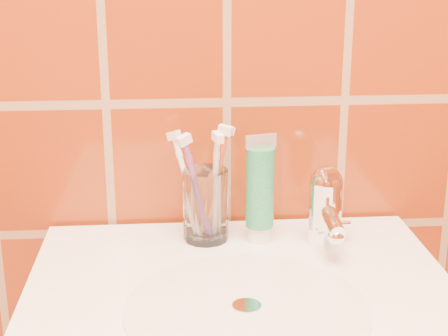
{
  "coord_description": "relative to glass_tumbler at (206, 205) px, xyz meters",
  "views": [
    {
      "loc": [
        -0.09,
        0.18,
        1.27
      ],
      "look_at": [
        -0.01,
        1.08,
        0.97
      ],
      "focal_mm": 55.0,
      "sensor_mm": 36.0,
      "label": 1
    }
  ],
  "objects": [
    {
      "name": "toothbrush_0",
      "position": [
        0.01,
        -0.01,
        0.03
      ],
      "size": [
        0.05,
        0.08,
        0.18
      ],
      "primitive_type": null,
      "rotation": [
        0.16,
        0.0,
        0.33
      ],
      "color": "silver",
      "rests_on": "glass_tumbler"
    },
    {
      "name": "toothbrush_1",
      "position": [
        0.01,
        0.02,
        0.03
      ],
      "size": [
        0.11,
        0.1,
        0.18
      ],
      "primitive_type": null,
      "rotation": [
        0.28,
        0.0,
        2.08
      ],
      "color": "orange",
      "rests_on": "glass_tumbler"
    },
    {
      "name": "toothbrush_2",
      "position": [
        -0.01,
        -0.02,
        0.03
      ],
      "size": [
        0.11,
        0.11,
        0.19
      ],
      "primitive_type": null,
      "rotation": [
        0.27,
        0.0,
        -0.95
      ],
      "color": "#79408A",
      "rests_on": "glass_tumbler"
    },
    {
      "name": "toothbrush_3",
      "position": [
        -0.03,
        0.01,
        0.03
      ],
      "size": [
        0.13,
        0.13,
        0.18
      ],
      "primitive_type": null,
      "rotation": [
        0.35,
        0.0,
        -2.35
      ],
      "color": "white",
      "rests_on": "glass_tumbler"
    },
    {
      "name": "glass_tumbler",
      "position": [
        0.0,
        0.0,
        0.0
      ],
      "size": [
        0.08,
        0.08,
        0.11
      ],
      "primitive_type": "cylinder",
      "rotation": [
        0.0,
        0.0,
        -0.16
      ],
      "color": "white",
      "rests_on": "pedestal_sink"
    },
    {
      "name": "faucet",
      "position": [
        0.17,
        -0.03,
        0.01
      ],
      "size": [
        0.05,
        0.11,
        0.12
      ],
      "color": "white",
      "rests_on": "pedestal_sink"
    },
    {
      "name": "toothpaste_tube",
      "position": [
        0.08,
        -0.01,
        0.02
      ],
      "size": [
        0.05,
        0.04,
        0.16
      ],
      "rotation": [
        0.0,
        0.0,
        0.25
      ],
      "color": "white",
      "rests_on": "pedestal_sink"
    },
    {
      "name": "toothbrush_4",
      "position": [
        0.02,
        0.0,
        0.03
      ],
      "size": [
        0.08,
        0.07,
        0.19
      ],
      "primitive_type": null,
      "rotation": [
        0.17,
        0.0,
        1.08
      ],
      "color": "#CA5623",
      "rests_on": "glass_tumbler"
    }
  ]
}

